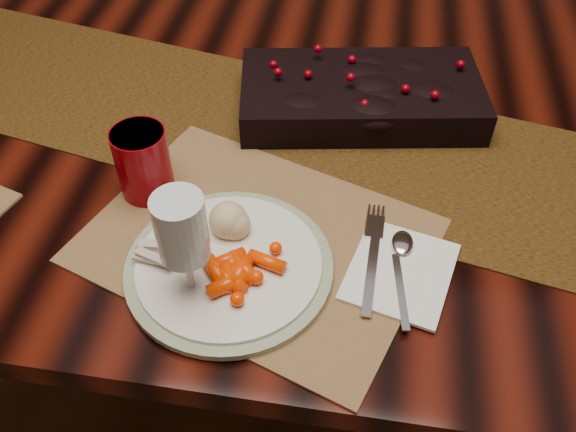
% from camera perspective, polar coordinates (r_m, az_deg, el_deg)
% --- Properties ---
extents(floor, '(5.00, 5.00, 0.00)m').
position_cam_1_polar(floor, '(1.59, 0.11, -12.85)').
color(floor, black).
rests_on(floor, ground).
extents(dining_table, '(1.80, 1.00, 0.75)m').
position_cam_1_polar(dining_table, '(1.28, 0.14, -4.30)').
color(dining_table, black).
rests_on(dining_table, floor).
extents(table_runner, '(1.66, 0.67, 0.00)m').
position_cam_1_polar(table_runner, '(0.98, 2.64, 7.11)').
color(table_runner, '#4B2707').
rests_on(table_runner, dining_table).
extents(centerpiece, '(0.42, 0.26, 0.08)m').
position_cam_1_polar(centerpiece, '(1.02, 6.85, 11.56)').
color(centerpiece, black).
rests_on(centerpiece, table_runner).
extents(placemat_main, '(0.52, 0.45, 0.00)m').
position_cam_1_polar(placemat_main, '(0.82, -2.95, -2.29)').
color(placemat_main, brown).
rests_on(placemat_main, dining_table).
extents(dinner_plate, '(0.29, 0.29, 0.01)m').
position_cam_1_polar(dinner_plate, '(0.79, -5.54, -4.66)').
color(dinner_plate, white).
rests_on(dinner_plate, placemat_main).
extents(baby_carrots, '(0.11, 0.10, 0.02)m').
position_cam_1_polar(baby_carrots, '(0.76, -3.74, -4.91)').
color(baby_carrots, '#FF3900').
rests_on(baby_carrots, dinner_plate).
extents(mashed_potatoes, '(0.09, 0.08, 0.05)m').
position_cam_1_polar(mashed_potatoes, '(0.80, -5.17, -0.01)').
color(mashed_potatoes, beige).
rests_on(mashed_potatoes, dinner_plate).
extents(turkey_shreds, '(0.10, 0.09, 0.02)m').
position_cam_1_polar(turkey_shreds, '(0.79, -11.78, -3.29)').
color(turkey_shreds, '#D1AD93').
rests_on(turkey_shreds, dinner_plate).
extents(napkin, '(0.16, 0.17, 0.01)m').
position_cam_1_polar(napkin, '(0.80, 10.46, -5.13)').
color(napkin, white).
rests_on(napkin, placemat_main).
extents(fork, '(0.03, 0.17, 0.00)m').
position_cam_1_polar(fork, '(0.79, 7.85, -4.26)').
color(fork, white).
rests_on(fork, napkin).
extents(spoon, '(0.05, 0.15, 0.00)m').
position_cam_1_polar(spoon, '(0.79, 10.54, -5.48)').
color(spoon, silver).
rests_on(spoon, napkin).
extents(red_cup, '(0.09, 0.09, 0.10)m').
position_cam_1_polar(red_cup, '(0.88, -13.40, 4.89)').
color(red_cup, maroon).
rests_on(red_cup, placemat_main).
extents(wine_glass, '(0.07, 0.07, 0.17)m').
position_cam_1_polar(wine_glass, '(0.71, -9.56, -3.29)').
color(wine_glass, white).
rests_on(wine_glass, dining_table).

